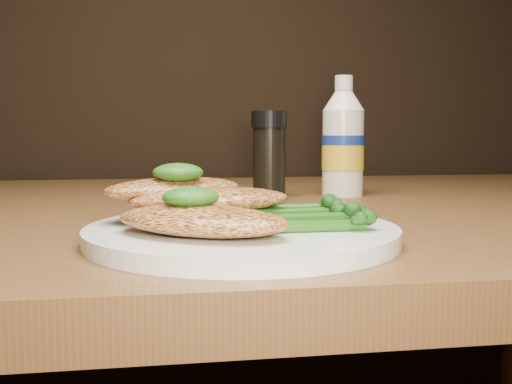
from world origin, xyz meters
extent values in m
cylinder|color=white|center=(-0.09, 0.80, 0.76)|extent=(0.25, 0.25, 0.01)
ellipsoid|color=#DD8B46|center=(-0.13, 0.76, 0.77)|extent=(0.15, 0.14, 0.02)
ellipsoid|color=#DD8B46|center=(-0.12, 0.82, 0.78)|extent=(0.14, 0.08, 0.02)
ellipsoid|color=#DD8B46|center=(-0.14, 0.84, 0.79)|extent=(0.14, 0.11, 0.02)
ellipsoid|color=#0A3307|center=(-0.13, 0.77, 0.79)|extent=(0.04, 0.04, 0.02)
ellipsoid|color=#0A3307|center=(-0.14, 0.83, 0.80)|extent=(0.05, 0.05, 0.02)
camera|label=1|loc=(-0.16, 0.32, 0.84)|focal=42.38mm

